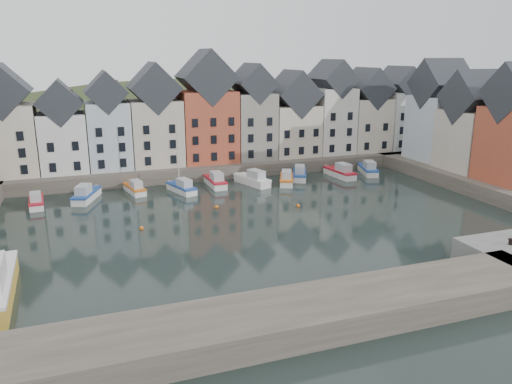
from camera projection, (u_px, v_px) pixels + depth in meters
name	position (u px, v px, depth m)	size (l,w,h in m)	color
ground	(268.00, 224.00, 57.37)	(260.00, 260.00, 0.00)	black
far_quay	(205.00, 164.00, 84.34)	(90.00, 16.00, 2.00)	#454035
right_quay	(500.00, 183.00, 71.84)	(14.00, 54.00, 2.00)	#454035
near_wall	(248.00, 326.00, 33.88)	(50.00, 6.00, 2.00)	#454035
hillside	(179.00, 223.00, 112.98)	(153.60, 70.40, 64.00)	#2B381C
far_terrace	(226.00, 118.00, 81.48)	(72.37, 8.16, 17.78)	beige
right_terrace	(475.00, 124.00, 74.02)	(8.30, 24.25, 16.36)	#B4BFC7
mooring_buoys	(222.00, 213.00, 60.87)	(20.50, 5.50, 0.50)	#CA5F17
boat_a	(36.00, 202.00, 63.85)	(2.12, 5.77, 2.18)	silver
boat_b	(86.00, 195.00, 66.52)	(4.21, 6.89, 2.53)	silver
boat_c	(135.00, 189.00, 70.11)	(2.80, 5.83, 2.15)	silver
boat_d	(182.00, 187.00, 70.39)	(3.56, 6.30, 11.51)	silver
boat_e	(215.00, 181.00, 73.85)	(2.11, 6.54, 2.50)	silver
boat_f	(253.00, 180.00, 74.60)	(4.12, 7.09, 2.60)	silver
boat_g	(287.00, 179.00, 75.31)	(4.29, 6.51, 2.40)	silver
boat_h	(300.00, 174.00, 78.23)	(4.50, 6.75, 2.49)	silver
boat_i	(341.00, 172.00, 79.28)	(2.64, 6.85, 2.57)	silver
boat_j	(368.00, 169.00, 81.44)	(3.85, 6.79, 2.49)	silver
mooring_bollard	(511.00, 241.00, 45.60)	(0.48, 0.48, 0.56)	black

